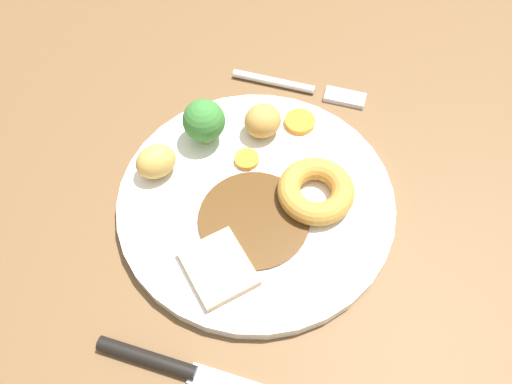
{
  "coord_description": "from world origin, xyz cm",
  "views": [
    {
      "loc": [
        23.92,
        9.04,
        47.26
      ],
      "look_at": [
        -0.95,
        0.74,
        6.0
      ],
      "focal_mm": 36.55,
      "sensor_mm": 36.0,
      "label": 1
    }
  ],
  "objects_px": {
    "roast_potato_right": "(156,161)",
    "carrot_coin_back": "(247,159)",
    "carrot_coin_front": "(300,122)",
    "roast_potato_left": "(263,121)",
    "knife": "(185,370)",
    "fork": "(303,88)",
    "meat_slice_main": "(224,270)",
    "dinner_plate": "(256,201)",
    "broccoli_floret": "(204,121)",
    "yorkshire_pudding": "(316,191)"
  },
  "relations": [
    {
      "from": "dinner_plate",
      "to": "broccoli_floret",
      "type": "height_order",
      "value": "broccoli_floret"
    },
    {
      "from": "roast_potato_left",
      "to": "roast_potato_right",
      "type": "relative_size",
      "value": 0.97
    },
    {
      "from": "dinner_plate",
      "to": "fork",
      "type": "bearing_deg",
      "value": 179.32
    },
    {
      "from": "carrot_coin_back",
      "to": "carrot_coin_front",
      "type": "bearing_deg",
      "value": 149.74
    },
    {
      "from": "broccoli_floret",
      "to": "fork",
      "type": "distance_m",
      "value": 0.14
    },
    {
      "from": "dinner_plate",
      "to": "carrot_coin_front",
      "type": "xyz_separation_m",
      "value": [
        -0.1,
        0.01,
        0.01
      ]
    },
    {
      "from": "roast_potato_right",
      "to": "carrot_coin_front",
      "type": "distance_m",
      "value": 0.16
    },
    {
      "from": "fork",
      "to": "knife",
      "type": "bearing_deg",
      "value": -93.35
    },
    {
      "from": "roast_potato_right",
      "to": "fork",
      "type": "height_order",
      "value": "roast_potato_right"
    },
    {
      "from": "roast_potato_right",
      "to": "carrot_coin_back",
      "type": "height_order",
      "value": "roast_potato_right"
    },
    {
      "from": "roast_potato_right",
      "to": "knife",
      "type": "bearing_deg",
      "value": 30.01
    },
    {
      "from": "roast_potato_left",
      "to": "carrot_coin_front",
      "type": "relative_size",
      "value": 1.21
    },
    {
      "from": "dinner_plate",
      "to": "roast_potato_left",
      "type": "bearing_deg",
      "value": -166.31
    },
    {
      "from": "meat_slice_main",
      "to": "knife",
      "type": "bearing_deg",
      "value": -1.22
    },
    {
      "from": "broccoli_floret",
      "to": "dinner_plate",
      "type": "bearing_deg",
      "value": 53.79
    },
    {
      "from": "meat_slice_main",
      "to": "knife",
      "type": "height_order",
      "value": "meat_slice_main"
    },
    {
      "from": "roast_potato_left",
      "to": "knife",
      "type": "distance_m",
      "value": 0.25
    },
    {
      "from": "roast_potato_right",
      "to": "carrot_coin_back",
      "type": "bearing_deg",
      "value": 116.56
    },
    {
      "from": "roast_potato_left",
      "to": "roast_potato_right",
      "type": "distance_m",
      "value": 0.11
    },
    {
      "from": "meat_slice_main",
      "to": "knife",
      "type": "distance_m",
      "value": 0.09
    },
    {
      "from": "roast_potato_right",
      "to": "carrot_coin_front",
      "type": "height_order",
      "value": "roast_potato_right"
    },
    {
      "from": "broccoli_floret",
      "to": "yorkshire_pudding",
      "type": "bearing_deg",
      "value": 74.68
    },
    {
      "from": "knife",
      "to": "roast_potato_right",
      "type": "bearing_deg",
      "value": 118.62
    },
    {
      "from": "yorkshire_pudding",
      "to": "fork",
      "type": "distance_m",
      "value": 0.15
    },
    {
      "from": "meat_slice_main",
      "to": "roast_potato_right",
      "type": "relative_size",
      "value": 1.53
    },
    {
      "from": "meat_slice_main",
      "to": "roast_potato_left",
      "type": "xyz_separation_m",
      "value": [
        -0.16,
        -0.02,
        0.01
      ]
    },
    {
      "from": "meat_slice_main",
      "to": "roast_potato_right",
      "type": "xyz_separation_m",
      "value": [
        -0.08,
        -0.1,
        0.01
      ]
    },
    {
      "from": "roast_potato_left",
      "to": "fork",
      "type": "height_order",
      "value": "roast_potato_left"
    },
    {
      "from": "yorkshire_pudding",
      "to": "fork",
      "type": "bearing_deg",
      "value": -160.24
    },
    {
      "from": "carrot_coin_back",
      "to": "knife",
      "type": "relative_size",
      "value": 0.13
    },
    {
      "from": "carrot_coin_front",
      "to": "yorkshire_pudding",
      "type": "bearing_deg",
      "value": 24.99
    },
    {
      "from": "dinner_plate",
      "to": "meat_slice_main",
      "type": "relative_size",
      "value": 4.34
    },
    {
      "from": "carrot_coin_front",
      "to": "fork",
      "type": "height_order",
      "value": "carrot_coin_front"
    },
    {
      "from": "dinner_plate",
      "to": "roast_potato_right",
      "type": "height_order",
      "value": "roast_potato_right"
    },
    {
      "from": "roast_potato_right",
      "to": "dinner_plate",
      "type": "bearing_deg",
      "value": 90.77
    },
    {
      "from": "roast_potato_left",
      "to": "carrot_coin_front",
      "type": "xyz_separation_m",
      "value": [
        -0.02,
        0.03,
        -0.01
      ]
    },
    {
      "from": "yorkshire_pudding",
      "to": "roast_potato_left",
      "type": "distance_m",
      "value": 0.09
    },
    {
      "from": "carrot_coin_back",
      "to": "fork",
      "type": "distance_m",
      "value": 0.13
    },
    {
      "from": "roast_potato_left",
      "to": "carrot_coin_back",
      "type": "relative_size",
      "value": 1.58
    },
    {
      "from": "yorkshire_pudding",
      "to": "roast_potato_right",
      "type": "height_order",
      "value": "roast_potato_right"
    },
    {
      "from": "yorkshire_pudding",
      "to": "broccoli_floret",
      "type": "distance_m",
      "value": 0.13
    },
    {
      "from": "broccoli_floret",
      "to": "fork",
      "type": "relative_size",
      "value": 0.32
    },
    {
      "from": "meat_slice_main",
      "to": "carrot_coin_back",
      "type": "bearing_deg",
      "value": -170.54
    },
    {
      "from": "dinner_plate",
      "to": "roast_potato_left",
      "type": "distance_m",
      "value": 0.08
    },
    {
      "from": "dinner_plate",
      "to": "roast_potato_right",
      "type": "relative_size",
      "value": 6.66
    },
    {
      "from": "carrot_coin_front",
      "to": "knife",
      "type": "height_order",
      "value": "carrot_coin_front"
    },
    {
      "from": "roast_potato_left",
      "to": "carrot_coin_front",
      "type": "bearing_deg",
      "value": 123.16
    },
    {
      "from": "meat_slice_main",
      "to": "broccoli_floret",
      "type": "xyz_separation_m",
      "value": [
        -0.13,
        -0.07,
        0.02
      ]
    },
    {
      "from": "meat_slice_main",
      "to": "carrot_coin_back",
      "type": "height_order",
      "value": "meat_slice_main"
    },
    {
      "from": "carrot_coin_back",
      "to": "knife",
      "type": "xyz_separation_m",
      "value": [
        0.21,
        0.02,
        -0.01
      ]
    }
  ]
}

